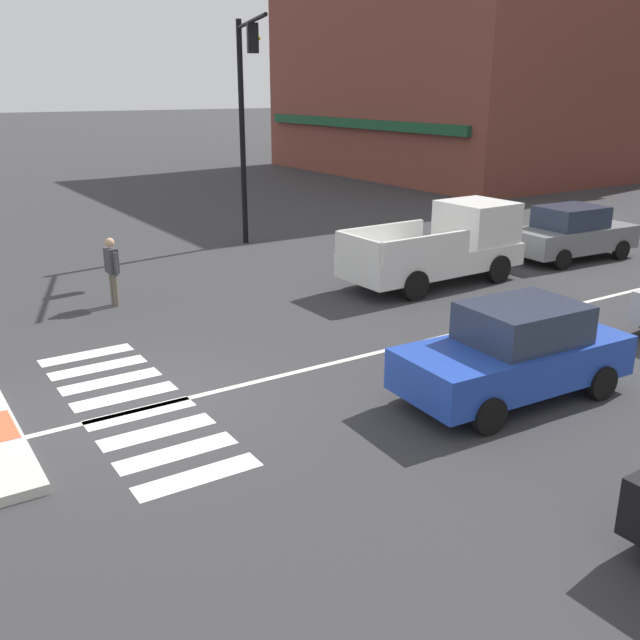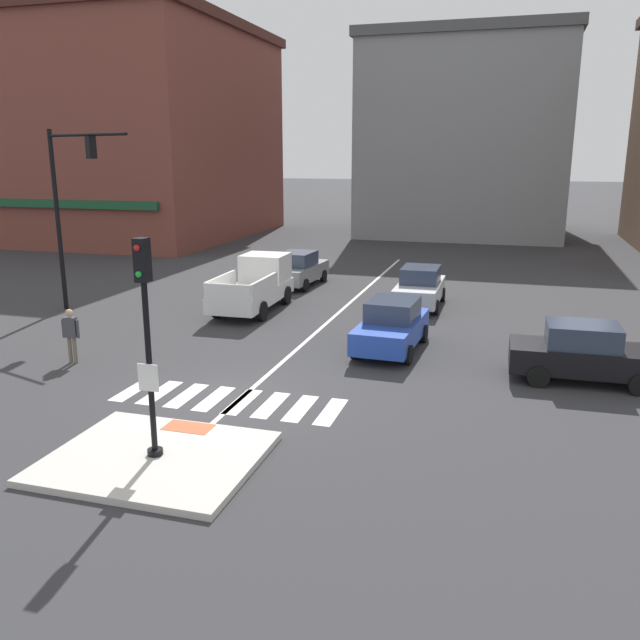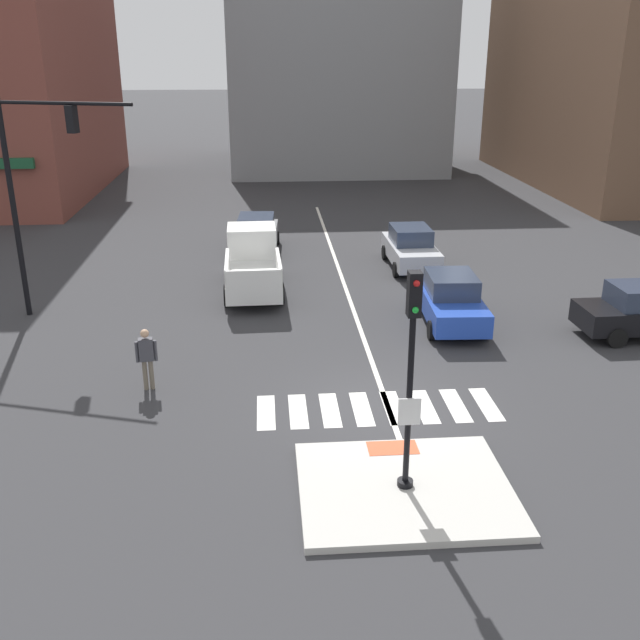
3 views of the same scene
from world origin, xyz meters
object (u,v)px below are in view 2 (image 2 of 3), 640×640
object	(u,v)px
pickup_truck_white_westbound_far	(256,285)
pedestrian_at_curb_left	(71,332)
car_grey_westbound_distant	(298,269)
car_silver_eastbound_far	(420,287)
traffic_light_mast	(68,196)
signal_pole	(147,328)
car_blue_eastbound_mid	(392,326)
car_black_cross_right	(585,353)

from	to	relation	value
pickup_truck_white_westbound_far	pedestrian_at_curb_left	world-z (taller)	pickup_truck_white_westbound_far
car_grey_westbound_distant	car_silver_eastbound_far	size ratio (longest dim) A/B	1.02
car_silver_eastbound_far	pickup_truck_white_westbound_far	distance (m)	6.73
traffic_light_mast	car_silver_eastbound_far	xyz separation A→B (m)	(13.02, 4.78, -3.76)
signal_pole	car_blue_eastbound_mid	world-z (taller)	signal_pole
signal_pole	pedestrian_at_curb_left	bearing A→B (deg)	138.37
car_grey_westbound_distant	pedestrian_at_curb_left	size ratio (longest dim) A/B	2.51
traffic_light_mast	pickup_truck_white_westbound_far	distance (m)	8.00
car_grey_westbound_distant	car_silver_eastbound_far	xyz separation A→B (m)	(6.21, -2.76, 0.00)
car_silver_eastbound_far	pedestrian_at_curb_left	world-z (taller)	pedestrian_at_curb_left
car_blue_eastbound_mid	pedestrian_at_curb_left	xyz separation A→B (m)	(-8.98, -4.08, 0.17)
car_grey_westbound_distant	pickup_truck_white_westbound_far	size ratio (longest dim) A/B	0.81
car_blue_eastbound_mid	car_black_cross_right	bearing A→B (deg)	-14.44
pedestrian_at_curb_left	car_silver_eastbound_far	bearing A→B (deg)	49.68
car_silver_eastbound_far	pedestrian_at_curb_left	size ratio (longest dim) A/B	2.46
traffic_light_mast	pickup_truck_white_westbound_far	bearing A→B (deg)	20.47
pickup_truck_white_westbound_far	pedestrian_at_curb_left	distance (m)	8.69
car_grey_westbound_distant	car_blue_eastbound_mid	bearing A→B (deg)	-56.04
car_black_cross_right	car_grey_westbound_distant	bearing A→B (deg)	138.02
car_black_cross_right	car_blue_eastbound_mid	xyz separation A→B (m)	(-5.67, 1.46, 0.00)
traffic_light_mast	pickup_truck_white_westbound_far	xyz separation A→B (m)	(6.69, 2.50, -3.59)
signal_pole	car_black_cross_right	size ratio (longest dim) A/B	1.08
traffic_light_mast	car_silver_eastbound_far	bearing A→B (deg)	20.15
car_silver_eastbound_far	car_black_cross_right	size ratio (longest dim) A/B	0.99
signal_pole	car_blue_eastbound_mid	bearing A→B (deg)	70.79
car_grey_westbound_distant	signal_pole	bearing A→B (deg)	-80.71
car_silver_eastbound_far	pickup_truck_white_westbound_far	size ratio (longest dim) A/B	0.80
car_black_cross_right	pedestrian_at_curb_left	size ratio (longest dim) A/B	2.48
pedestrian_at_curb_left	signal_pole	bearing A→B (deg)	-41.63
signal_pole	car_silver_eastbound_far	xyz separation A→B (m)	(3.19, 15.69, -2.03)
signal_pole	car_black_cross_right	bearing A→B (deg)	41.11
pickup_truck_white_westbound_far	signal_pole	bearing A→B (deg)	-76.83
traffic_light_mast	car_silver_eastbound_far	distance (m)	14.37
car_silver_eastbound_far	car_black_cross_right	distance (m)	9.77
car_blue_eastbound_mid	traffic_light_mast	bearing A→B (deg)	172.54
car_grey_westbound_distant	car_blue_eastbound_mid	distance (m)	11.15
car_blue_eastbound_mid	pedestrian_at_curb_left	world-z (taller)	pedestrian_at_curb_left
car_silver_eastbound_far	signal_pole	bearing A→B (deg)	-101.49
traffic_light_mast	signal_pole	bearing A→B (deg)	-47.98
car_black_cross_right	traffic_light_mast	bearing A→B (deg)	170.39
car_grey_westbound_distant	pedestrian_at_curb_left	xyz separation A→B (m)	(-2.76, -13.32, 0.17)
car_grey_westbound_distant	car_silver_eastbound_far	distance (m)	6.79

